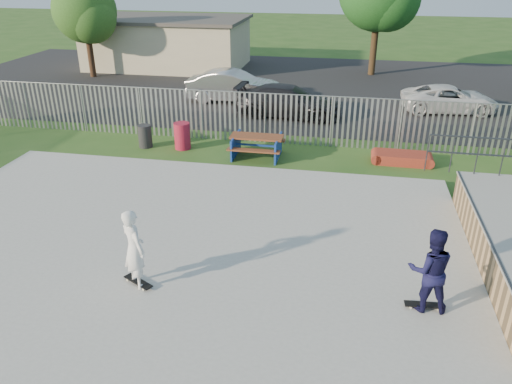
% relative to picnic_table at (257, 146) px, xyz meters
% --- Properties ---
extents(ground, '(120.00, 120.00, 0.00)m').
position_rel_picnic_table_xyz_m(ground, '(-0.97, -7.37, -0.42)').
color(ground, '#2B521C').
rests_on(ground, ground).
extents(concrete_slab, '(15.00, 12.00, 0.15)m').
position_rel_picnic_table_xyz_m(concrete_slab, '(-0.97, -7.37, -0.34)').
color(concrete_slab, '#A3A39E').
rests_on(concrete_slab, ground).
extents(fence, '(26.04, 16.02, 2.00)m').
position_rel_picnic_table_xyz_m(fence, '(0.03, -2.78, 0.58)').
color(fence, gray).
rests_on(fence, ground).
extents(picnic_table, '(1.94, 1.60, 0.82)m').
position_rel_picnic_table_xyz_m(picnic_table, '(0.00, 0.00, 0.00)').
color(picnic_table, brown).
rests_on(picnic_table, ground).
extents(funbox, '(1.85, 0.95, 0.37)m').
position_rel_picnic_table_xyz_m(funbox, '(5.29, 0.36, -0.23)').
color(funbox, maroon).
rests_on(funbox, ground).
extents(trash_bin_red, '(0.62, 0.62, 1.03)m').
position_rel_picnic_table_xyz_m(trash_bin_red, '(-2.99, 0.33, 0.10)').
color(trash_bin_red, maroon).
rests_on(trash_bin_red, ground).
extents(trash_bin_grey, '(0.53, 0.53, 0.88)m').
position_rel_picnic_table_xyz_m(trash_bin_grey, '(-4.49, 0.24, 0.03)').
color(trash_bin_grey, '#242527').
rests_on(trash_bin_grey, ground).
extents(parking_lot, '(40.00, 18.00, 0.02)m').
position_rel_picnic_table_xyz_m(parking_lot, '(-0.97, 11.63, -0.41)').
color(parking_lot, black).
rests_on(parking_lot, ground).
extents(car_silver, '(4.82, 1.80, 1.57)m').
position_rel_picnic_table_xyz_m(car_silver, '(-2.60, 7.48, 0.39)').
color(car_silver, silver).
rests_on(car_silver, parking_lot).
extents(car_dark, '(5.03, 2.33, 1.42)m').
position_rel_picnic_table_xyz_m(car_dark, '(0.50, 5.37, 0.32)').
color(car_dark, black).
rests_on(car_dark, parking_lot).
extents(car_white, '(4.65, 2.48, 1.24)m').
position_rel_picnic_table_xyz_m(car_white, '(7.98, 7.55, 0.23)').
color(car_white, silver).
rests_on(car_white, parking_lot).
extents(building, '(10.40, 6.40, 3.20)m').
position_rel_picnic_table_xyz_m(building, '(-8.97, 15.63, 1.19)').
color(building, beige).
rests_on(building, ground).
extents(tree_left, '(3.75, 3.75, 5.79)m').
position_rel_picnic_table_xyz_m(tree_left, '(-12.55, 11.65, 3.48)').
color(tree_left, '#41291A').
rests_on(tree_left, ground).
extents(skateboard_a, '(0.81, 0.26, 0.08)m').
position_rel_picnic_table_xyz_m(skateboard_a, '(5.10, -8.29, -0.23)').
color(skateboard_a, black).
rests_on(skateboard_a, concrete_slab).
extents(skateboard_b, '(0.80, 0.56, 0.08)m').
position_rel_picnic_table_xyz_m(skateboard_b, '(-1.09, -8.62, -0.23)').
color(skateboard_b, black).
rests_on(skateboard_b, concrete_slab).
extents(skater_navy, '(0.95, 0.76, 1.85)m').
position_rel_picnic_table_xyz_m(skater_navy, '(5.10, -8.29, 0.66)').
color(skater_navy, '#121138').
rests_on(skater_navy, concrete_slab).
extents(skater_white, '(0.80, 0.77, 1.85)m').
position_rel_picnic_table_xyz_m(skater_white, '(-1.09, -8.62, 0.66)').
color(skater_white, white).
rests_on(skater_white, concrete_slab).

